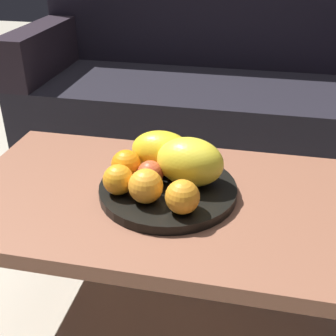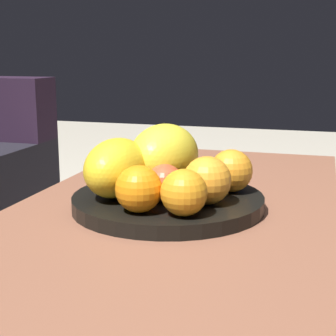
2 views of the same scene
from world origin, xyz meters
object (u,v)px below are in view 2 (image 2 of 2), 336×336
Objects in this scene: orange_front at (139,189)px; orange_right at (231,171)px; coffee_table at (177,228)px; apple_front at (165,183)px; melon_smaller_beside at (117,168)px; banana_bunch at (134,178)px; orange_back at (184,193)px; fruit_bowl at (168,202)px; orange_left at (207,180)px; melon_large_front at (164,156)px.

orange_right is (0.17, -0.12, 0.00)m from orange_front.
apple_front is at bearing -179.92° from coffee_table.
banana_bunch is at bearing -36.52° from melon_smaller_beside.
banana_bunch is (0.11, 0.05, -0.01)m from orange_front.
orange_front is 1.02× the size of orange_back.
fruit_bowl is 0.06m from apple_front.
orange_left reaches higher than apple_front.
melon_smaller_beside is 2.43× the size of apple_front.
coffee_table is at bearing -119.96° from melon_large_front.
apple_front is at bearing 95.61° from orange_left.
melon_smaller_beside reaches higher than orange_left.
melon_smaller_beside reaches higher than orange_right.
orange_back reaches higher than coffee_table.
orange_front is 0.12m from banana_bunch.
orange_right is 1.20× the size of apple_front.
orange_back reaches higher than fruit_bowl.
coffee_table is 6.61× the size of melon_large_front.
orange_front is at bearing 92.01° from orange_back.
fruit_bowl is at bearing -155.90° from melon_large_front.
orange_front reaches higher than fruit_bowl.
orange_back is at bearing -151.82° from fruit_bowl.
coffee_table is 14.58× the size of orange_front.
coffee_table is 0.13m from apple_front.
banana_bunch is at bearing 62.75° from apple_front.
orange_right reaches higher than banana_bunch.
orange_right reaches higher than coffee_table.
melon_smaller_beside reaches higher than fruit_bowl.
apple_front is at bearing 135.33° from orange_right.
orange_right is 0.17m from orange_back.
orange_right is 1.06× the size of orange_back.
fruit_bowl is at bearing 9.71° from apple_front.
orange_back is (-0.14, -0.05, 0.11)m from coffee_table.
orange_back is 1.13× the size of apple_front.
orange_front is at bearing 171.11° from coffee_table.
melon_smaller_beside reaches higher than orange_front.
orange_right reaches higher than orange_back.
coffee_table is at bearing 0.08° from apple_front.
melon_large_front reaches higher than orange_front.
coffee_table is 0.19m from orange_back.
melon_smaller_beside is (-0.09, 0.06, -0.01)m from melon_large_front.
orange_left is 0.09m from orange_right.
melon_smaller_beside reaches higher than orange_back.
banana_bunch reaches higher than coffee_table.
orange_left reaches higher than fruit_bowl.
apple_front is at bearing -170.29° from fruit_bowl.
orange_left is at bearing 164.62° from orange_right.
melon_large_front is 0.11m from melon_smaller_beside.
orange_back is at bearing -117.64° from melon_smaller_beside.
orange_right reaches higher than orange_front.
orange_back reaches higher than apple_front.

